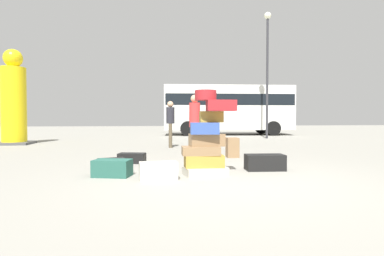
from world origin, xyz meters
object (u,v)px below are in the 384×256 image
at_px(suitcase_cream_white_trunk, 158,171).
at_px(person_tourist_with_camera, 195,120).
at_px(parked_bus, 227,107).
at_px(suitcase_tower, 206,141).
at_px(suitcase_black_right_side, 111,163).
at_px(suitcase_teal_left_side, 112,168).
at_px(suitcase_black_behind_tower, 132,158).
at_px(suitcase_black_upright_blue, 265,162).
at_px(lamp_post, 267,57).
at_px(suitcase_brown_foreground_far, 232,147).
at_px(yellow_dummy_statue, 14,102).
at_px(person_bearded_onlooker, 170,120).

height_order(suitcase_cream_white_trunk, person_tourist_with_camera, person_tourist_with_camera).
bearing_deg(person_tourist_with_camera, parked_bus, 164.94).
distance_m(suitcase_tower, suitcase_black_right_side, 2.15).
bearing_deg(suitcase_cream_white_trunk, suitcase_tower, 14.51).
height_order(suitcase_black_right_side, suitcase_teal_left_side, suitcase_teal_left_side).
bearing_deg(suitcase_black_behind_tower, suitcase_black_upright_blue, -14.36).
bearing_deg(suitcase_tower, lamp_post, 60.63).
distance_m(suitcase_teal_left_side, suitcase_cream_white_trunk, 0.90).
xyz_separation_m(suitcase_black_upright_blue, parked_bus, (3.15, 13.32, 1.67)).
distance_m(suitcase_brown_foreground_far, suitcase_cream_white_trunk, 3.39).
height_order(suitcase_teal_left_side, suitcase_brown_foreground_far, suitcase_brown_foreground_far).
bearing_deg(suitcase_teal_left_side, lamp_post, 70.00).
bearing_deg(lamp_post, suitcase_cream_white_trunk, -122.48).
relative_size(suitcase_black_upright_blue, lamp_post, 0.11).
relative_size(suitcase_tower, lamp_post, 0.23).
relative_size(suitcase_teal_left_side, suitcase_cream_white_trunk, 1.01).
distance_m(suitcase_black_behind_tower, person_tourist_with_camera, 2.14).
bearing_deg(suitcase_black_right_side, lamp_post, 34.65).
relative_size(suitcase_tower, yellow_dummy_statue, 0.40).
distance_m(suitcase_tower, suitcase_black_upright_blue, 1.38).
xyz_separation_m(suitcase_brown_foreground_far, person_tourist_with_camera, (-0.96, 0.38, 0.75)).
distance_m(suitcase_black_upright_blue, yellow_dummy_statue, 10.80).
height_order(suitcase_black_right_side, suitcase_brown_foreground_far, suitcase_brown_foreground_far).
height_order(suitcase_brown_foreground_far, person_bearded_onlooker, person_bearded_onlooker).
bearing_deg(suitcase_black_behind_tower, suitcase_tower, -36.91).
xyz_separation_m(yellow_dummy_statue, parked_bus, (10.68, 5.74, 0.12)).
bearing_deg(person_bearded_onlooker, suitcase_teal_left_side, -13.42).
relative_size(person_bearded_onlooker, person_tourist_with_camera, 0.99).
bearing_deg(parked_bus, person_tourist_with_camera, -104.76).
relative_size(person_bearded_onlooker, yellow_dummy_statue, 0.43).
xyz_separation_m(suitcase_black_upright_blue, yellow_dummy_statue, (-7.54, 7.58, 1.55)).
distance_m(yellow_dummy_statue, parked_bus, 12.13).
distance_m(suitcase_teal_left_side, lamp_post, 12.61).
bearing_deg(yellow_dummy_statue, suitcase_teal_left_side, -59.34).
xyz_separation_m(parked_bus, lamp_post, (1.03, -3.94, 2.47)).
xyz_separation_m(suitcase_black_behind_tower, suitcase_brown_foreground_far, (2.63, 0.62, 0.15)).
xyz_separation_m(suitcase_tower, suitcase_teal_left_side, (-1.69, 0.13, -0.48)).
xyz_separation_m(suitcase_teal_left_side, person_bearded_onlooker, (1.56, 5.27, 0.85)).
bearing_deg(suitcase_tower, yellow_dummy_statue, 128.59).
height_order(person_bearded_onlooker, yellow_dummy_statue, yellow_dummy_statue).
height_order(suitcase_cream_white_trunk, person_bearded_onlooker, person_bearded_onlooker).
xyz_separation_m(suitcase_brown_foreground_far, person_bearded_onlooker, (-1.37, 3.04, 0.74)).
bearing_deg(suitcase_black_upright_blue, suitcase_tower, -161.32).
relative_size(suitcase_black_right_side, lamp_post, 0.08).
height_order(person_bearded_onlooker, lamp_post, lamp_post).
distance_m(suitcase_tower, person_bearded_onlooker, 5.41).
bearing_deg(person_bearded_onlooker, suitcase_black_upright_blue, 18.32).
bearing_deg(suitcase_brown_foreground_far, person_tourist_with_camera, 162.07).
relative_size(person_tourist_with_camera, lamp_post, 0.25).
bearing_deg(person_tourist_with_camera, suitcase_black_right_side, -45.15).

